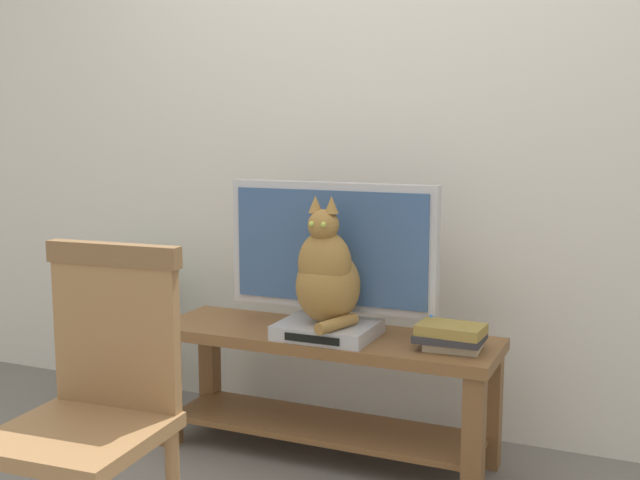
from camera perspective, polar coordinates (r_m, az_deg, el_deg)
back_wall at (r=3.31m, az=4.82°, el=10.49°), size 7.00×0.12×2.80m
tv_stand at (r=3.05m, az=0.38°, el=-9.56°), size 1.32×0.40×0.49m
tv at (r=3.00m, az=0.86°, el=-0.99°), size 0.84×0.20×0.57m
media_box at (r=2.94m, az=0.58°, el=-6.52°), size 0.35×0.30×0.05m
cat at (r=2.88m, az=0.51°, el=-2.60°), size 0.24×0.32×0.48m
wooden_chair at (r=2.21m, az=-16.06°, el=-10.94°), size 0.43×0.43×0.96m
book_stack at (r=2.81m, az=9.54°, el=-6.93°), size 0.24×0.18×0.09m
potted_plant at (r=3.62m, az=-14.22°, el=-6.33°), size 0.35×0.35×0.66m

